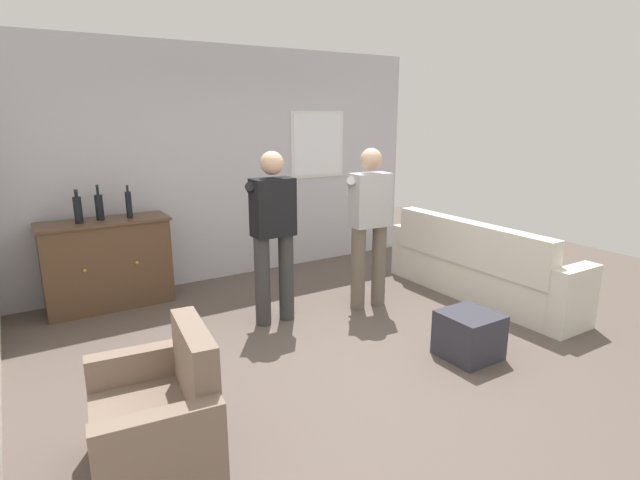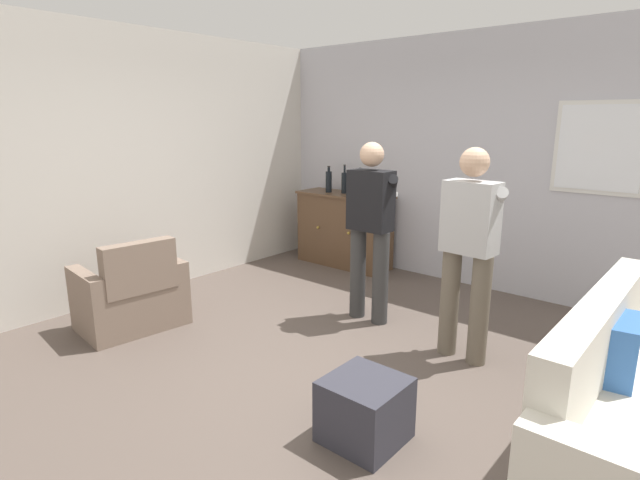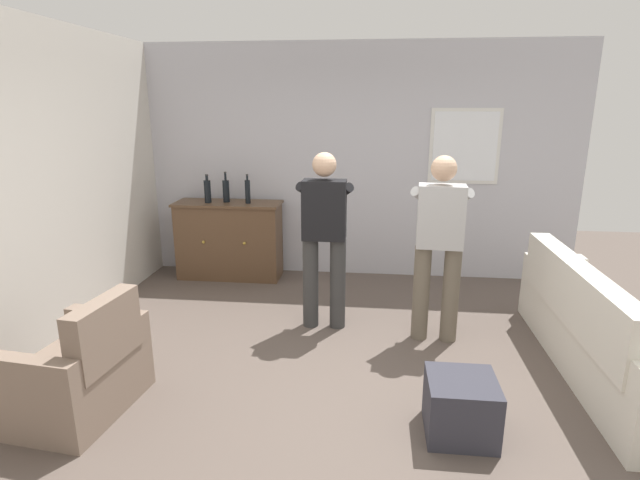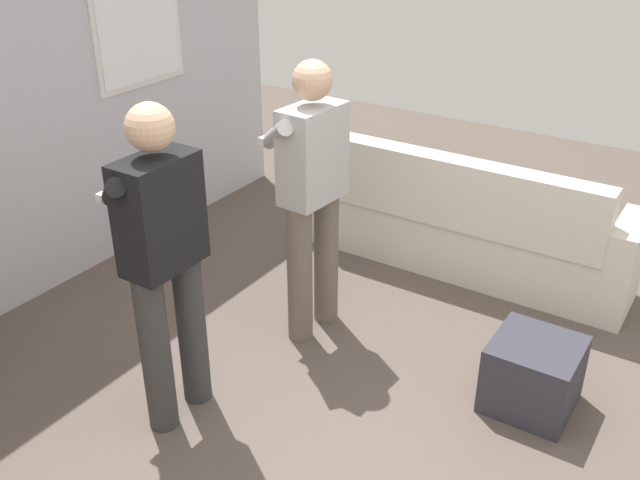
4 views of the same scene
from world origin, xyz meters
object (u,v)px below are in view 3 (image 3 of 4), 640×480
object	(u,v)px
couch	(592,333)
ottoman	(461,407)
armchair	(81,373)
person_standing_right	(439,240)
bottle_wine_green	(208,191)
bottle_spirits_clear	(248,191)
bottle_liquor_amber	(226,191)
sideboard_cabinet	(230,240)
person_standing_left	(324,233)

from	to	relation	value
couch	ottoman	size ratio (longest dim) A/B	5.37
armchair	ottoman	size ratio (longest dim) A/B	2.13
person_standing_right	couch	bearing A→B (deg)	-21.01
couch	bottle_wine_green	world-z (taller)	bottle_wine_green
bottle_wine_green	person_standing_right	xyz separation A→B (m)	(2.57, -1.41, -0.15)
bottle_spirits_clear	ottoman	size ratio (longest dim) A/B	0.79
bottle_wine_green	person_standing_right	world-z (taller)	person_standing_right
bottle_wine_green	bottle_liquor_amber	distance (m)	0.22
sideboard_cabinet	bottle_liquor_amber	world-z (taller)	bottle_liquor_amber
couch	armchair	xyz separation A→B (m)	(-3.75, -0.96, -0.05)
armchair	bottle_spirits_clear	xyz separation A→B (m)	(0.49, 2.84, 0.80)
bottle_spirits_clear	ottoman	bearing A→B (deg)	-53.23
bottle_spirits_clear	armchair	bearing A→B (deg)	-99.82
couch	person_standing_left	world-z (taller)	person_standing_left
bottle_wine_green	bottle_spirits_clear	size ratio (longest dim) A/B	0.98
sideboard_cabinet	person_standing_right	xyz separation A→B (m)	(2.34, -1.46, 0.46)
sideboard_cabinet	bottle_liquor_amber	xyz separation A→B (m)	(-0.02, 0.02, 0.61)
ottoman	bottle_wine_green	bearing A→B (deg)	132.75
ottoman	person_standing_right	size ratio (longest dim) A/B	0.26
armchair	bottle_liquor_amber	distance (m)	3.00
ottoman	person_standing_left	xyz separation A→B (m)	(-1.05, 1.55, 0.74)
sideboard_cabinet	bottle_wine_green	world-z (taller)	bottle_wine_green
armchair	sideboard_cabinet	size ratio (longest dim) A/B	0.73
bottle_liquor_amber	couch	bearing A→B (deg)	-28.61
armchair	person_standing_left	distance (m)	2.29
couch	bottle_liquor_amber	distance (m)	4.10
bottle_wine_green	person_standing_right	size ratio (longest dim) A/B	0.20
bottle_spirits_clear	person_standing_right	bearing A→B (deg)	-34.41
bottle_liquor_amber	person_standing_left	xyz separation A→B (m)	(1.33, -1.31, -0.15)
bottle_wine_green	ottoman	bearing A→B (deg)	-47.25
bottle_wine_green	ottoman	size ratio (longest dim) A/B	0.77
ottoman	person_standing_right	world-z (taller)	person_standing_right
armchair	bottle_wine_green	world-z (taller)	bottle_wine_green
couch	person_standing_right	world-z (taller)	person_standing_right
bottle_wine_green	ottoman	world-z (taller)	bottle_wine_green
couch	bottle_spirits_clear	bearing A→B (deg)	150.07
ottoman	couch	bearing A→B (deg)	38.73
sideboard_cabinet	person_standing_left	world-z (taller)	person_standing_left
sideboard_cabinet	ottoman	bearing A→B (deg)	-50.29
armchair	sideboard_cabinet	distance (m)	2.88
bottle_liquor_amber	ottoman	distance (m)	3.83
bottle_wine_green	armchair	bearing A→B (deg)	-90.05
armchair	bottle_spirits_clear	distance (m)	2.99
armchair	person_standing_left	size ratio (longest dim) A/B	0.56
person_standing_left	bottle_liquor_amber	bearing A→B (deg)	135.26
armchair	sideboard_cabinet	xyz separation A→B (m)	(0.23, 2.87, 0.19)
sideboard_cabinet	bottle_wine_green	distance (m)	0.66
bottle_liquor_amber	person_standing_right	world-z (taller)	person_standing_right
couch	bottle_liquor_amber	world-z (taller)	bottle_liquor_amber
bottle_spirits_clear	person_standing_left	size ratio (longest dim) A/B	0.21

